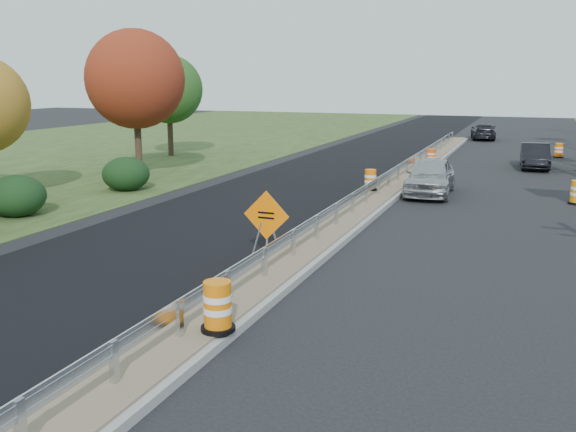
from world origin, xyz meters
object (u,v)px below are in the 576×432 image
(barrel_median_near, at_px, (218,307))
(car_dark_far, at_px, (483,131))
(barrel_median_far, at_px, (431,157))
(barrel_shoulder_far, at_px, (559,151))
(car_silver, at_px, (430,176))
(caution_sign, at_px, (267,241))
(barrel_median_mid, at_px, (370,180))
(car_dark_mid, at_px, (535,156))

(barrel_median_near, relative_size, car_dark_far, 0.22)
(barrel_median_far, bearing_deg, barrel_median_near, -90.00)
(barrel_shoulder_far, height_order, car_silver, car_silver)
(caution_sign, height_order, barrel_median_near, caution_sign)
(car_silver, distance_m, car_dark_far, 26.97)
(caution_sign, height_order, barrel_median_far, caution_sign)
(barrel_median_far, bearing_deg, barrel_median_mid, -96.62)
(caution_sign, xyz_separation_m, barrel_median_mid, (0.35, 10.53, 0.17))
(barrel_median_near, distance_m, barrel_median_mid, 16.34)
(barrel_median_near, distance_m, car_dark_far, 44.44)
(barrel_shoulder_far, distance_m, car_dark_far, 12.19)
(barrel_median_near, relative_size, car_dark_mid, 0.23)
(barrel_median_far, bearing_deg, car_dark_far, 86.02)
(caution_sign, distance_m, barrel_shoulder_far, 28.95)
(barrel_median_near, xyz_separation_m, barrel_shoulder_far, (6.76, 33.53, -0.26))
(barrel_median_far, height_order, car_dark_far, car_dark_far)
(barrel_shoulder_far, xyz_separation_m, car_silver, (-5.51, -16.07, 0.36))
(caution_sign, bearing_deg, barrel_median_near, -74.00)
(car_dark_mid, bearing_deg, barrel_median_mid, -122.58)
(car_dark_far, bearing_deg, barrel_median_far, 78.32)
(barrel_median_mid, relative_size, car_dark_mid, 0.21)
(car_silver, xyz_separation_m, car_dark_far, (0.05, 26.97, -0.15))
(barrel_median_near, bearing_deg, car_dark_mid, 79.03)
(barrel_median_near, bearing_deg, caution_sign, 104.10)
(barrel_shoulder_far, relative_size, car_dark_mid, 0.22)
(car_dark_mid, bearing_deg, caution_sign, -110.44)
(barrel_median_mid, xyz_separation_m, barrel_median_far, (1.10, 9.48, -0.02))
(barrel_shoulder_far, distance_m, car_dark_mid, 5.86)
(barrel_shoulder_far, height_order, car_dark_mid, car_dark_mid)
(caution_sign, distance_m, barrel_median_mid, 10.53)
(caution_sign, distance_m, car_dark_mid, 23.10)
(car_silver, height_order, car_dark_far, car_silver)
(barrel_median_near, bearing_deg, car_dark_far, 88.33)
(car_dark_mid, bearing_deg, barrel_median_near, -104.17)
(car_silver, bearing_deg, barrel_shoulder_far, 68.38)
(barrel_median_far, distance_m, car_dark_mid, 5.77)
(car_dark_mid, height_order, car_dark_far, car_dark_mid)
(barrel_median_far, xyz_separation_m, car_silver, (1.25, -8.32, 0.17))
(barrel_median_far, bearing_deg, car_silver, -81.46)
(car_dark_mid, xyz_separation_m, car_dark_far, (-4.10, 16.59, -0.04))
(car_dark_mid, relative_size, car_dark_far, 0.93)
(barrel_median_far, bearing_deg, barrel_shoulder_far, 48.91)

